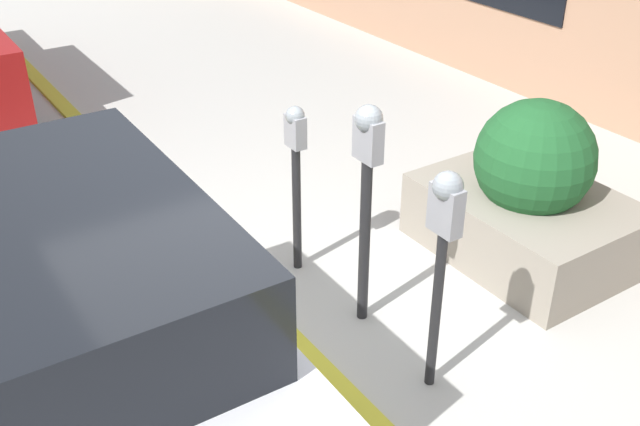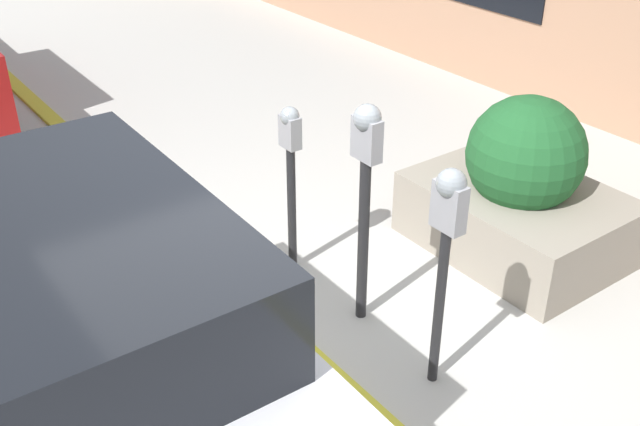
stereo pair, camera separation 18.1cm
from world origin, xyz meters
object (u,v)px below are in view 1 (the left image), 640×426
object	(u,v)px
parked_car_middle	(35,336)
parking_meter_middle	(296,161)
parking_meter_nearest	(443,233)
planter_box	(529,197)
parking_meter_second	(367,175)

from	to	relation	value
parked_car_middle	parking_meter_middle	bearing A→B (deg)	-66.85
parking_meter_nearest	planter_box	distance (m)	1.76
parking_meter_second	parking_meter_middle	distance (m)	0.77
parking_meter_nearest	parking_meter_middle	world-z (taller)	parking_meter_nearest
planter_box	parking_meter_second	bearing A→B (deg)	88.87
parking_meter_nearest	planter_box	bearing A→B (deg)	-65.07
parking_meter_nearest	parking_meter_second	bearing A→B (deg)	-3.30
parking_meter_second	planter_box	size ratio (longest dim) A/B	0.99
parking_meter_nearest	parking_meter_second	size ratio (longest dim) A/B	0.93
parking_meter_nearest	parked_car_middle	xyz separation A→B (m)	(0.67, 1.99, -0.25)
parking_meter_middle	parked_car_middle	distance (m)	2.14
planter_box	parked_car_middle	size ratio (longest dim) A/B	0.39
planter_box	parked_car_middle	world-z (taller)	parked_car_middle
parking_meter_nearest	parking_meter_second	distance (m)	0.73
parking_meter_nearest	parking_meter_second	xyz separation A→B (m)	(0.73, -0.04, 0.02)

